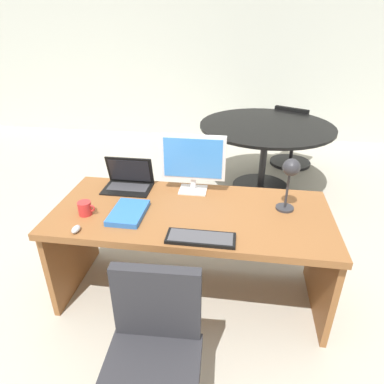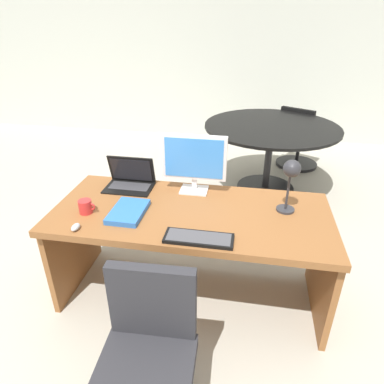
{
  "view_description": "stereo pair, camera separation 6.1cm",
  "coord_description": "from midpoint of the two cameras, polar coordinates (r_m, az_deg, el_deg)",
  "views": [
    {
      "loc": [
        0.28,
        -1.92,
        1.89
      ],
      "look_at": [
        0.0,
        0.04,
        0.85
      ],
      "focal_mm": 31.75,
      "sensor_mm": 36.0,
      "label": 1
    },
    {
      "loc": [
        0.34,
        -1.91,
        1.89
      ],
      "look_at": [
        0.0,
        0.04,
        0.85
      ],
      "focal_mm": 31.75,
      "sensor_mm": 36.0,
      "label": 2
    }
  ],
  "objects": [
    {
      "name": "laptop",
      "position": [
        2.6,
        -9.63,
        2.44
      ],
      "size": [
        0.35,
        0.24,
        0.23
      ],
      "color": "black",
      "rests_on": "desk"
    },
    {
      "name": "mouse",
      "position": [
        2.17,
        -18.21,
        -5.64
      ],
      "size": [
        0.04,
        0.08,
        0.03
      ],
      "color": "#B7BABF",
      "rests_on": "desk"
    },
    {
      "name": "meeting_chair_near",
      "position": [
        4.87,
        17.67,
        7.75
      ],
      "size": [
        0.62,
        0.63,
        0.84
      ],
      "color": "black",
      "rests_on": "ground"
    },
    {
      "name": "book",
      "position": [
        2.25,
        -9.9,
        -3.27
      ],
      "size": [
        0.21,
        0.32,
        0.04
      ],
      "color": "blue",
      "rests_on": "desk"
    },
    {
      "name": "desk_lamp",
      "position": [
        2.22,
        17.03,
        2.69
      ],
      "size": [
        0.12,
        0.14,
        0.37
      ],
      "color": "#2D2D33",
      "rests_on": "desk"
    },
    {
      "name": "keyboard",
      "position": [
        1.98,
        2.03,
        -7.78
      ],
      "size": [
        0.4,
        0.15,
        0.02
      ],
      "color": "black",
      "rests_on": "desk"
    },
    {
      "name": "office_chair",
      "position": [
        1.9,
        -6.38,
        -27.54
      ],
      "size": [
        0.56,
        0.56,
        0.84
      ],
      "color": "black",
      "rests_on": "ground"
    },
    {
      "name": "meeting_table",
      "position": [
        3.99,
        13.43,
        8.25
      ],
      "size": [
        1.49,
        1.49,
        0.8
      ],
      "color": "black",
      "rests_on": "ground"
    },
    {
      "name": "back_wall",
      "position": [
        5.8,
        7.43,
        22.67
      ],
      "size": [
        10.0,
        0.1,
        2.8
      ],
      "primitive_type": "cube",
      "color": "silver",
      "rests_on": "ground"
    },
    {
      "name": "desk",
      "position": [
        2.4,
        0.75,
        -6.37
      ],
      "size": [
        1.85,
        0.82,
        0.73
      ],
      "color": "brown",
      "rests_on": "ground"
    },
    {
      "name": "ground",
      "position": [
        3.92,
        4.16,
        -1.2
      ],
      "size": [
        12.0,
        12.0,
        0.0
      ],
      "primitive_type": "plane",
      "color": "#B7B2A3"
    },
    {
      "name": "coffee_mug",
      "position": [
        2.32,
        -16.72,
        -2.37
      ],
      "size": [
        0.11,
        0.09,
        0.09
      ],
      "color": "red",
      "rests_on": "desk"
    },
    {
      "name": "monitor",
      "position": [
        2.41,
        1.1,
        5.41
      ],
      "size": [
        0.46,
        0.16,
        0.43
      ],
      "color": "silver",
      "rests_on": "desk"
    }
  ]
}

